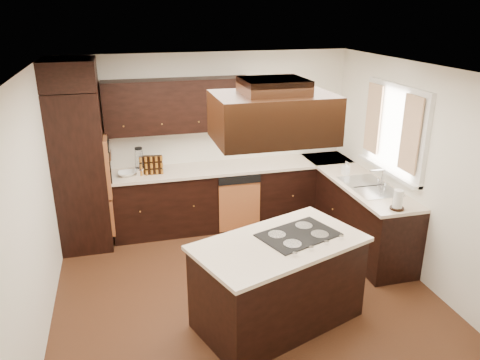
% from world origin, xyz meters
% --- Properties ---
extents(floor, '(4.20, 4.20, 0.02)m').
position_xyz_m(floor, '(0.00, 0.00, -0.01)').
color(floor, brown).
rests_on(floor, ground).
extents(ceiling, '(4.20, 4.20, 0.02)m').
position_xyz_m(ceiling, '(0.00, 0.00, 2.51)').
color(ceiling, silver).
rests_on(ceiling, ground).
extents(wall_back, '(4.20, 0.02, 2.50)m').
position_xyz_m(wall_back, '(0.00, 2.11, 1.25)').
color(wall_back, white).
rests_on(wall_back, ground).
extents(wall_front, '(4.20, 0.02, 2.50)m').
position_xyz_m(wall_front, '(0.00, -2.11, 1.25)').
color(wall_front, white).
rests_on(wall_front, ground).
extents(wall_left, '(0.02, 4.20, 2.50)m').
position_xyz_m(wall_left, '(-2.11, 0.00, 1.25)').
color(wall_left, white).
rests_on(wall_left, ground).
extents(wall_right, '(0.02, 4.20, 2.50)m').
position_xyz_m(wall_right, '(2.11, 0.00, 1.25)').
color(wall_right, white).
rests_on(wall_right, ground).
extents(oven_column, '(0.65, 0.75, 2.12)m').
position_xyz_m(oven_column, '(-1.78, 1.71, 1.06)').
color(oven_column, black).
rests_on(oven_column, floor).
extents(wall_oven_face, '(0.05, 0.62, 0.78)m').
position_xyz_m(wall_oven_face, '(-1.43, 1.71, 1.12)').
color(wall_oven_face, '#B56435').
rests_on(wall_oven_face, oven_column).
extents(base_cabinets_back, '(2.93, 0.60, 0.88)m').
position_xyz_m(base_cabinets_back, '(0.03, 1.80, 0.44)').
color(base_cabinets_back, black).
rests_on(base_cabinets_back, floor).
extents(base_cabinets_right, '(0.60, 2.40, 0.88)m').
position_xyz_m(base_cabinets_right, '(1.80, 0.90, 0.44)').
color(base_cabinets_right, black).
rests_on(base_cabinets_right, floor).
extents(countertop_back, '(2.93, 0.63, 0.04)m').
position_xyz_m(countertop_back, '(0.03, 1.79, 0.90)').
color(countertop_back, beige).
rests_on(countertop_back, base_cabinets_back).
extents(countertop_right, '(0.63, 2.40, 0.04)m').
position_xyz_m(countertop_right, '(1.79, 0.90, 0.90)').
color(countertop_right, beige).
rests_on(countertop_right, base_cabinets_right).
extents(upper_cabinets, '(2.00, 0.34, 0.72)m').
position_xyz_m(upper_cabinets, '(-0.43, 1.93, 1.81)').
color(upper_cabinets, black).
rests_on(upper_cabinets, wall_back).
extents(dishwasher_front, '(0.60, 0.05, 0.72)m').
position_xyz_m(dishwasher_front, '(0.33, 1.50, 0.40)').
color(dishwasher_front, '#B56435').
rests_on(dishwasher_front, floor).
extents(window_frame, '(0.06, 1.32, 1.12)m').
position_xyz_m(window_frame, '(2.07, 0.55, 1.65)').
color(window_frame, white).
rests_on(window_frame, wall_right).
extents(window_pane, '(0.00, 1.20, 1.00)m').
position_xyz_m(window_pane, '(2.10, 0.55, 1.65)').
color(window_pane, white).
rests_on(window_pane, wall_right).
extents(curtain_left, '(0.02, 0.34, 0.90)m').
position_xyz_m(curtain_left, '(2.01, 0.13, 1.70)').
color(curtain_left, '#FBE8C4').
rests_on(curtain_left, wall_right).
extents(curtain_right, '(0.02, 0.34, 0.90)m').
position_xyz_m(curtain_right, '(2.01, 0.97, 1.70)').
color(curtain_right, '#FBE8C4').
rests_on(curtain_right, wall_right).
extents(sink_rim, '(0.52, 0.84, 0.01)m').
position_xyz_m(sink_rim, '(1.80, 0.55, 0.92)').
color(sink_rim, silver).
rests_on(sink_rim, countertop_right).
extents(island, '(1.81, 1.37, 0.88)m').
position_xyz_m(island, '(0.19, -0.58, 0.44)').
color(island, black).
rests_on(island, floor).
extents(island_top, '(1.89, 1.45, 0.04)m').
position_xyz_m(island_top, '(0.19, -0.58, 0.90)').
color(island_top, beige).
rests_on(island_top, island).
extents(cooktop, '(0.89, 0.74, 0.01)m').
position_xyz_m(cooktop, '(0.42, -0.50, 0.93)').
color(cooktop, black).
rests_on(cooktop, island_top).
extents(range_hood, '(1.05, 0.72, 0.42)m').
position_xyz_m(range_hood, '(0.10, -0.55, 2.16)').
color(range_hood, black).
rests_on(range_hood, ceiling).
extents(hood_duct, '(0.55, 0.50, 0.13)m').
position_xyz_m(hood_duct, '(0.10, -0.55, 2.44)').
color(hood_duct, black).
rests_on(hood_duct, ceiling).
extents(blender_base, '(0.15, 0.15, 0.10)m').
position_xyz_m(blender_base, '(-1.01, 1.76, 0.97)').
color(blender_base, silver).
rests_on(blender_base, countertop_back).
extents(blender_pitcher, '(0.13, 0.13, 0.26)m').
position_xyz_m(blender_pitcher, '(-1.01, 1.76, 1.15)').
color(blender_pitcher, silver).
rests_on(blender_pitcher, blender_base).
extents(spice_rack, '(0.32, 0.12, 0.26)m').
position_xyz_m(spice_rack, '(-0.86, 1.75, 1.05)').
color(spice_rack, black).
rests_on(spice_rack, countertop_back).
extents(mixing_bowl, '(0.23, 0.23, 0.06)m').
position_xyz_m(mixing_bowl, '(-1.20, 1.75, 0.95)').
color(mixing_bowl, white).
rests_on(mixing_bowl, countertop_back).
extents(soap_bottle, '(0.10, 0.10, 0.19)m').
position_xyz_m(soap_bottle, '(1.71, 1.04, 1.01)').
color(soap_bottle, white).
rests_on(soap_bottle, countertop_right).
extents(paper_towel, '(0.11, 0.11, 0.23)m').
position_xyz_m(paper_towel, '(1.74, -0.18, 1.04)').
color(paper_towel, white).
rests_on(paper_towel, countertop_right).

